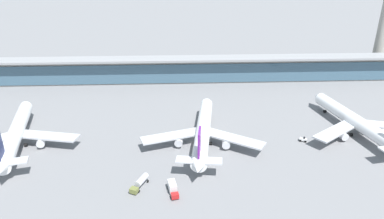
{
  "coord_description": "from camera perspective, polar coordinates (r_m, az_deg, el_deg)",
  "views": [
    {
      "loc": [
        -6.6,
        -118.32,
        65.89
      ],
      "look_at": [
        0.0,
        16.31,
        7.66
      ],
      "focal_mm": 31.8,
      "sensor_mm": 36.0,
      "label": 1
    }
  ],
  "objects": [
    {
      "name": "ground_plane",
      "position": [
        135.59,
        0.34,
        -5.71
      ],
      "size": [
        1200.0,
        1200.0,
        0.0
      ],
      "primitive_type": "plane",
      "color": "slate"
    },
    {
      "name": "airliner_left_stand",
      "position": [
        148.15,
        -27.49,
        -3.64
      ],
      "size": [
        46.8,
        61.87,
        16.66
      ],
      "color": "white",
      "rests_on": "ground"
    },
    {
      "name": "airliner_centre_stand",
      "position": [
        133.8,
        1.87,
        -3.6
      ],
      "size": [
        47.69,
        62.52,
        16.66
      ],
      "color": "white",
      "rests_on": "ground"
    },
    {
      "name": "airliner_right_stand",
      "position": [
        156.44,
        25.95,
        -1.95
      ],
      "size": [
        47.48,
        62.39,
        16.66
      ],
      "color": "white",
      "rests_on": "ground"
    },
    {
      "name": "service_truck_near_nose_red",
      "position": [
        108.41,
        -3.25,
        -12.99
      ],
      "size": [
        3.71,
        7.61,
        3.1
      ],
      "color": "#B21E1E",
      "rests_on": "ground"
    },
    {
      "name": "service_truck_under_wing_white",
      "position": [
        143.76,
        18.16,
        -4.8
      ],
      "size": [
        3.32,
        2.8,
        2.05
      ],
      "color": "silver",
      "rests_on": "ground"
    },
    {
      "name": "service_truck_by_tail_olive",
      "position": [
        111.84,
        -8.7,
        -11.97
      ],
      "size": [
        5.68,
        8.74,
        2.95
      ],
      "color": "olive",
      "rests_on": "ground"
    },
    {
      "name": "terminal_building",
      "position": [
        203.4,
        -0.84,
        6.79
      ],
      "size": [
        267.74,
        12.8,
        15.2
      ],
      "color": "#9E998E",
      "rests_on": "ground"
    }
  ]
}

